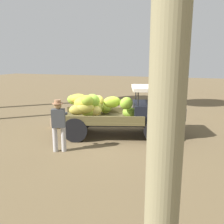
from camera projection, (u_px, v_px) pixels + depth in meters
ground_plane at (115, 136)px, 9.27m from camera, size 60.00×60.00×0.00m
truck at (119, 111)px, 9.05m from camera, size 4.66×2.79×1.87m
farmer at (59, 122)px, 7.53m from camera, size 0.56×0.53×1.64m
wooden_crate at (57, 123)px, 10.36m from camera, size 0.70×0.70×0.38m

